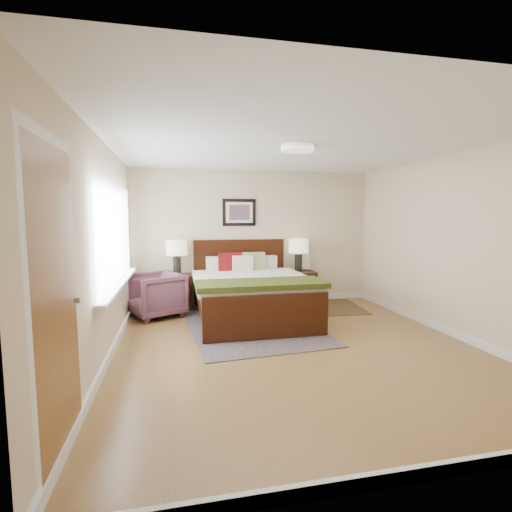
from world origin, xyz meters
name	(u,v)px	position (x,y,z in m)	size (l,w,h in m)	color
floor	(295,346)	(0.00, 0.00, 0.00)	(5.00, 5.00, 0.00)	olive
back_wall	(255,237)	(0.00, 2.50, 1.25)	(4.50, 0.04, 2.50)	beige
front_wall	(432,283)	(0.00, -2.50, 1.25)	(4.50, 0.04, 2.50)	beige
left_wall	(103,252)	(-2.25, 0.00, 1.25)	(0.04, 5.00, 2.50)	beige
right_wall	(454,245)	(2.25, 0.00, 1.25)	(0.04, 5.00, 2.50)	beige
ceiling	(298,145)	(0.00, 0.00, 2.50)	(4.50, 5.00, 0.02)	white
window	(118,237)	(-2.20, 0.70, 1.38)	(0.11, 2.72, 1.32)	silver
door	(57,303)	(-2.23, -1.75, 1.07)	(0.06, 1.00, 2.18)	silver
ceil_fixture	(298,148)	(0.00, 0.00, 2.47)	(0.44, 0.44, 0.08)	white
bed	(250,285)	(-0.30, 1.41, 0.55)	(1.83, 2.22, 1.20)	#381808
wall_art	(239,212)	(-0.30, 2.47, 1.72)	(0.62, 0.05, 0.50)	black
nightstand_left	(177,282)	(-1.45, 2.25, 0.49)	(0.52, 0.47, 0.62)	#381808
nightstand_right	(298,284)	(0.80, 2.26, 0.37)	(0.61, 0.46, 0.61)	#381808
lamp_left	(177,250)	(-1.45, 2.27, 1.05)	(0.37, 0.37, 0.61)	black
lamp_right	(299,249)	(0.80, 2.27, 1.04)	(0.37, 0.37, 0.61)	black
armchair	(156,295)	(-1.80, 1.83, 0.36)	(0.77, 0.80, 0.72)	#5A313E
rug_persian	(251,325)	(-0.38, 1.00, 0.01)	(1.82, 2.56, 0.01)	#0B1739
rug_navy	(338,307)	(1.40, 1.80, 0.01)	(0.80, 1.20, 0.01)	black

